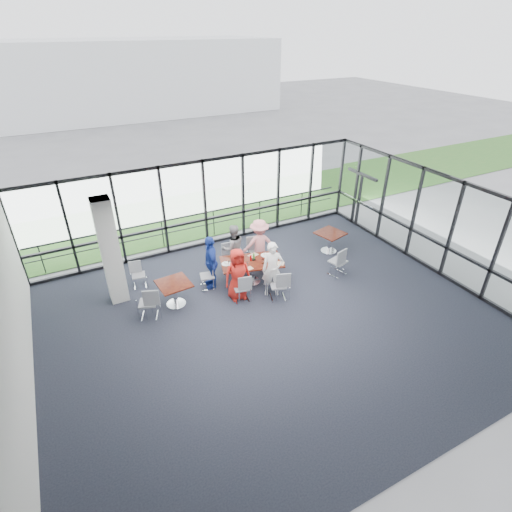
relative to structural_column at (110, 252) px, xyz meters
name	(u,v)px	position (x,y,z in m)	size (l,w,h in m)	color
floor	(274,320)	(3.60, -3.00, -1.61)	(12.00, 10.00, 0.02)	black
ceiling	(277,214)	(3.60, -3.00, 1.60)	(12.00, 10.00, 0.04)	silver
wall_left	(13,346)	(-2.40, -3.00, 0.00)	(0.10, 10.00, 3.20)	silver
wall_front	(428,418)	(3.60, -8.00, 0.00)	(12.00, 0.10, 3.20)	silver
curtain_wall_back	(205,204)	(3.60, 2.00, 0.00)	(12.00, 0.10, 3.20)	white
curtain_wall_right	(439,224)	(9.60, -3.00, 0.00)	(0.10, 10.00, 3.20)	white
exit_door	(359,200)	(9.60, 0.75, -0.55)	(0.12, 1.60, 2.10)	black
structural_column	(110,252)	(0.00, 0.00, 0.00)	(0.50, 0.50, 3.20)	silver
apron	(169,199)	(3.60, 7.00, -1.62)	(80.00, 70.00, 0.02)	slate
grass_strip	(182,214)	(3.60, 5.00, -1.59)	(80.00, 5.00, 0.01)	#276221
hangar_main	(137,77)	(7.60, 29.00, 1.40)	(24.00, 10.00, 6.00)	silver
guard_rail	(201,225)	(3.60, 2.60, -1.10)	(0.06, 0.06, 12.00)	#2D2D33
main_table	(252,265)	(3.91, -1.03, -0.98)	(2.11, 1.52, 0.75)	black
side_table_left	(174,286)	(1.41, -1.07, -0.96)	(0.96, 0.96, 0.75)	black
side_table_right	(330,236)	(7.27, -0.56, -0.96)	(1.06, 1.06, 0.75)	black
diner_near_left	(238,274)	(3.17, -1.60, -0.78)	(0.80, 0.52, 1.64)	red
diner_near_right	(273,269)	(4.17, -1.90, -0.73)	(0.63, 0.46, 1.73)	silver
diner_far_left	(233,248)	(3.72, -0.08, -0.79)	(0.79, 0.49, 1.62)	slate
diner_far_right	(259,244)	(4.56, -0.32, -0.74)	(1.11, 0.57, 1.72)	#D57C80
diner_end	(211,262)	(2.72, -0.63, -0.74)	(1.01, 0.55, 1.72)	navy
chair_main_nl	(241,287)	(3.21, -1.75, -1.16)	(0.43, 0.43, 0.88)	gray
chair_main_nr	(278,285)	(4.21, -2.16, -1.14)	(0.45, 0.45, 0.91)	gray
chair_main_fl	(231,257)	(3.65, -0.03, -1.16)	(0.43, 0.43, 0.89)	gray
chair_main_fr	(257,253)	(4.53, -0.22, -1.11)	(0.48, 0.48, 0.99)	gray
chair_main_end	(207,276)	(2.56, -0.68, -1.18)	(0.41, 0.41, 0.85)	gray
chair_spare_la	(148,303)	(0.58, -1.27, -1.13)	(0.46, 0.46, 0.95)	gray
chair_spare_lb	(139,275)	(0.69, 0.36, -1.20)	(0.39, 0.39, 0.80)	gray
chair_spare_r	(338,261)	(6.58, -1.93, -1.11)	(0.48, 0.48, 0.98)	gray
plate_nl	(238,269)	(3.33, -1.24, -0.84)	(0.26, 0.26, 0.01)	white
plate_nr	(272,264)	(4.40, -1.49, -0.84)	(0.27, 0.27, 0.01)	white
plate_fl	(235,258)	(3.55, -0.60, -0.84)	(0.24, 0.24, 0.01)	white
plate_fr	(265,255)	(4.47, -0.90, -0.84)	(0.28, 0.28, 0.01)	white
plate_end	(226,264)	(3.14, -0.81, -0.84)	(0.27, 0.27, 0.01)	white
tumbler_a	(247,264)	(3.67, -1.22, -0.78)	(0.07, 0.07, 0.13)	white
tumbler_b	(263,261)	(4.17, -1.30, -0.78)	(0.07, 0.07, 0.15)	white
tumbler_c	(253,255)	(4.09, -0.77, -0.79)	(0.06, 0.06, 0.13)	white
tumbler_d	(229,264)	(3.19, -0.95, -0.77)	(0.08, 0.08, 0.15)	white
menu_a	(248,269)	(3.64, -1.36, -0.85)	(0.27, 0.19, 0.00)	beige
menu_b	(279,263)	(4.61, -1.52, -0.85)	(0.31, 0.22, 0.00)	beige
menu_c	(253,255)	(4.14, -0.70, -0.85)	(0.31, 0.22, 0.00)	beige
condiment_caddy	(254,260)	(4.01, -0.99, -0.83)	(0.10, 0.07, 0.04)	black
ketchup_bottle	(251,258)	(3.92, -0.97, -0.76)	(0.06, 0.06, 0.18)	#990005
green_bottle	(254,257)	(4.03, -0.96, -0.75)	(0.05, 0.05, 0.20)	#1E771F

